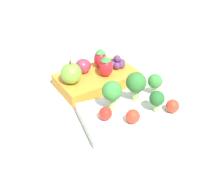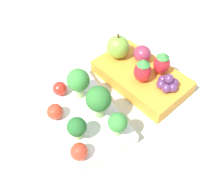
{
  "view_description": "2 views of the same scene",
  "coord_description": "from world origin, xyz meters",
  "px_view_note": "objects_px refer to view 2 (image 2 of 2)",
  "views": [
    {
      "loc": [
        0.27,
        0.5,
        0.4
      ],
      "look_at": [
        -0.0,
        0.0,
        0.04
      ],
      "focal_mm": 50.0,
      "sensor_mm": 36.0,
      "label": 1
    },
    {
      "loc": [
        -0.24,
        0.19,
        0.37
      ],
      "look_at": [
        -0.0,
        0.0,
        0.04
      ],
      "focal_mm": 40.0,
      "sensor_mm": 36.0,
      "label": 2
    }
  ],
  "objects_px": {
    "bento_box_fruit": "(140,75)",
    "apple": "(118,47)",
    "cherry_tomato_0": "(60,89)",
    "plum": "(142,54)",
    "broccoli_floret_0": "(77,127)",
    "cherry_tomato_1": "(79,152)",
    "cherry_tomato_2": "(55,112)",
    "grape_cluster": "(168,83)",
    "strawberry_0": "(143,70)",
    "bento_box_savoury": "(80,117)",
    "broccoli_floret_1": "(78,81)",
    "broccoli_floret_3": "(99,100)",
    "broccoli_floret_2": "(118,123)",
    "strawberry_1": "(162,63)"
  },
  "relations": [
    {
      "from": "apple",
      "to": "plum",
      "type": "relative_size",
      "value": 1.47
    },
    {
      "from": "strawberry_1",
      "to": "grape_cluster",
      "type": "distance_m",
      "value": 0.04
    },
    {
      "from": "broccoli_floret_2",
      "to": "strawberry_0",
      "type": "distance_m",
      "value": 0.12
    },
    {
      "from": "bento_box_fruit",
      "to": "broccoli_floret_1",
      "type": "distance_m",
      "value": 0.14
    },
    {
      "from": "grape_cluster",
      "to": "broccoli_floret_2",
      "type": "bearing_deg",
      "value": 97.43
    },
    {
      "from": "broccoli_floret_3",
      "to": "strawberry_0",
      "type": "distance_m",
      "value": 0.11
    },
    {
      "from": "broccoli_floret_3",
      "to": "cherry_tomato_2",
      "type": "bearing_deg",
      "value": 54.19
    },
    {
      "from": "broccoli_floret_0",
      "to": "cherry_tomato_1",
      "type": "bearing_deg",
      "value": 150.13
    },
    {
      "from": "bento_box_fruit",
      "to": "plum",
      "type": "xyz_separation_m",
      "value": [
        0.02,
        -0.02,
        0.03
      ]
    },
    {
      "from": "cherry_tomato_1",
      "to": "plum",
      "type": "height_order",
      "value": "plum"
    },
    {
      "from": "bento_box_fruit",
      "to": "strawberry_0",
      "type": "xyz_separation_m",
      "value": [
        -0.02,
        0.02,
        0.04
      ]
    },
    {
      "from": "broccoli_floret_0",
      "to": "strawberry_0",
      "type": "bearing_deg",
      "value": -80.25
    },
    {
      "from": "bento_box_savoury",
      "to": "cherry_tomato_0",
      "type": "relative_size",
      "value": 7.86
    },
    {
      "from": "cherry_tomato_0",
      "to": "grape_cluster",
      "type": "xyz_separation_m",
      "value": [
        -0.11,
        -0.16,
        0.0
      ]
    },
    {
      "from": "broccoli_floret_0",
      "to": "cherry_tomato_0",
      "type": "height_order",
      "value": "broccoli_floret_0"
    },
    {
      "from": "broccoli_floret_1",
      "to": "apple",
      "type": "bearing_deg",
      "value": -72.31
    },
    {
      "from": "grape_cluster",
      "to": "cherry_tomato_0",
      "type": "bearing_deg",
      "value": 54.56
    },
    {
      "from": "strawberry_1",
      "to": "plum",
      "type": "xyz_separation_m",
      "value": [
        0.05,
        0.0,
        -0.01
      ]
    },
    {
      "from": "cherry_tomato_2",
      "to": "broccoli_floret_1",
      "type": "bearing_deg",
      "value": -77.24
    },
    {
      "from": "broccoli_floret_1",
      "to": "strawberry_0",
      "type": "relative_size",
      "value": 1.21
    },
    {
      "from": "bento_box_fruit",
      "to": "broccoli_floret_1",
      "type": "height_order",
      "value": "broccoli_floret_1"
    },
    {
      "from": "bento_box_fruit",
      "to": "cherry_tomato_1",
      "type": "bearing_deg",
      "value": 111.39
    },
    {
      "from": "broccoli_floret_3",
      "to": "plum",
      "type": "height_order",
      "value": "broccoli_floret_3"
    },
    {
      "from": "cherry_tomato_1",
      "to": "apple",
      "type": "height_order",
      "value": "apple"
    },
    {
      "from": "broccoli_floret_0",
      "to": "cherry_tomato_0",
      "type": "bearing_deg",
      "value": -14.5
    },
    {
      "from": "cherry_tomato_2",
      "to": "apple",
      "type": "xyz_separation_m",
      "value": [
        0.05,
        -0.18,
        0.02
      ]
    },
    {
      "from": "broccoli_floret_2",
      "to": "cherry_tomato_1",
      "type": "bearing_deg",
      "value": 86.04
    },
    {
      "from": "cherry_tomato_2",
      "to": "grape_cluster",
      "type": "height_order",
      "value": "grape_cluster"
    },
    {
      "from": "broccoli_floret_3",
      "to": "cherry_tomato_1",
      "type": "height_order",
      "value": "broccoli_floret_3"
    },
    {
      "from": "cherry_tomato_1",
      "to": "cherry_tomato_2",
      "type": "xyz_separation_m",
      "value": [
        0.09,
        -0.01,
        0.0
      ]
    },
    {
      "from": "broccoli_floret_1",
      "to": "bento_box_savoury",
      "type": "bearing_deg",
      "value": 144.43
    },
    {
      "from": "apple",
      "to": "cherry_tomato_0",
      "type": "bearing_deg",
      "value": 94.15
    },
    {
      "from": "broccoli_floret_3",
      "to": "bento_box_savoury",
      "type": "bearing_deg",
      "value": 45.19
    },
    {
      "from": "broccoli_floret_3",
      "to": "cherry_tomato_0",
      "type": "height_order",
      "value": "broccoli_floret_3"
    },
    {
      "from": "broccoli_floret_1",
      "to": "grape_cluster",
      "type": "bearing_deg",
      "value": -122.64
    },
    {
      "from": "bento_box_savoury",
      "to": "cherry_tomato_1",
      "type": "height_order",
      "value": "cherry_tomato_1"
    },
    {
      "from": "strawberry_0",
      "to": "bento_box_savoury",
      "type": "bearing_deg",
      "value": 85.01
    },
    {
      "from": "cherry_tomato_0",
      "to": "cherry_tomato_2",
      "type": "distance_m",
      "value": 0.05
    },
    {
      "from": "broccoli_floret_1",
      "to": "cherry_tomato_2",
      "type": "relative_size",
      "value": 2.25
    },
    {
      "from": "cherry_tomato_0",
      "to": "plum",
      "type": "distance_m",
      "value": 0.18
    },
    {
      "from": "bento_box_fruit",
      "to": "apple",
      "type": "bearing_deg",
      "value": 6.62
    },
    {
      "from": "broccoli_floret_1",
      "to": "cherry_tomato_0",
      "type": "bearing_deg",
      "value": 42.4
    },
    {
      "from": "broccoli_floret_1",
      "to": "cherry_tomato_0",
      "type": "distance_m",
      "value": 0.05
    },
    {
      "from": "bento_box_savoury",
      "to": "cherry_tomato_1",
      "type": "distance_m",
      "value": 0.08
    },
    {
      "from": "strawberry_0",
      "to": "strawberry_1",
      "type": "distance_m",
      "value": 0.04
    },
    {
      "from": "cherry_tomato_0",
      "to": "strawberry_0",
      "type": "distance_m",
      "value": 0.15
    },
    {
      "from": "cherry_tomato_1",
      "to": "strawberry_1",
      "type": "relative_size",
      "value": 0.55
    },
    {
      "from": "plum",
      "to": "bento_box_fruit",
      "type": "bearing_deg",
      "value": 132.42
    },
    {
      "from": "broccoli_floret_0",
      "to": "strawberry_0",
      "type": "height_order",
      "value": "strawberry_0"
    },
    {
      "from": "bento_box_fruit",
      "to": "apple",
      "type": "height_order",
      "value": "apple"
    }
  ]
}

